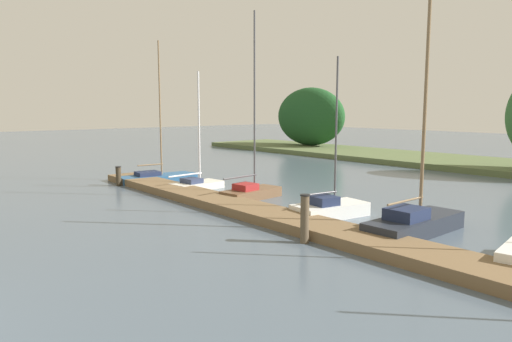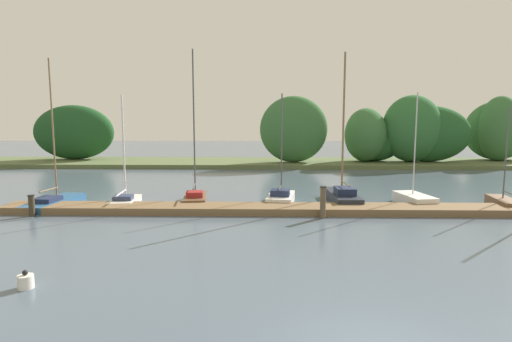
{
  "view_description": "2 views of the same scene",
  "coord_description": "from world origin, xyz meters",
  "px_view_note": "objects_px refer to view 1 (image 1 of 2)",
  "views": [
    {
      "loc": [
        10.34,
        1.23,
        4.15
      ],
      "look_at": [
        -4.95,
        13.86,
        1.48
      ],
      "focal_mm": 33.22,
      "sensor_mm": 36.0,
      "label": 1
    },
    {
      "loc": [
        -2.35,
        -7.61,
        4.65
      ],
      "look_at": [
        -2.84,
        13.34,
        1.99
      ],
      "focal_mm": 28.8,
      "sensor_mm": 36.0,
      "label": 2
    }
  ],
  "objects_px": {
    "mooring_piling_0": "(118,176)",
    "sailboat_3": "(332,208)",
    "sailboat_2": "(252,190)",
    "mooring_piling_1": "(305,219)",
    "sailboat_4": "(417,221)",
    "sailboat_0": "(159,176)",
    "sailboat_1": "(198,183)"
  },
  "relations": [
    {
      "from": "sailboat_2",
      "to": "mooring_piling_1",
      "type": "distance_m",
      "value": 7.41
    },
    {
      "from": "mooring_piling_1",
      "to": "sailboat_4",
      "type": "bearing_deg",
      "value": 66.5
    },
    {
      "from": "sailboat_0",
      "to": "sailboat_3",
      "type": "xyz_separation_m",
      "value": [
        12.24,
        0.85,
        0.04
      ]
    },
    {
      "from": "sailboat_4",
      "to": "mooring_piling_0",
      "type": "relative_size",
      "value": 7.97
    },
    {
      "from": "sailboat_2",
      "to": "sailboat_3",
      "type": "bearing_deg",
      "value": -96.5
    },
    {
      "from": "mooring_piling_1",
      "to": "sailboat_0",
      "type": "bearing_deg",
      "value": 169.96
    },
    {
      "from": "sailboat_0",
      "to": "sailboat_3",
      "type": "bearing_deg",
      "value": -80.17
    },
    {
      "from": "sailboat_2",
      "to": "sailboat_4",
      "type": "xyz_separation_m",
      "value": [
        8.2,
        0.34,
        0.06
      ]
    },
    {
      "from": "sailboat_0",
      "to": "sailboat_2",
      "type": "bearing_deg",
      "value": -77.92
    },
    {
      "from": "mooring_piling_0",
      "to": "mooring_piling_1",
      "type": "height_order",
      "value": "mooring_piling_1"
    },
    {
      "from": "mooring_piling_0",
      "to": "sailboat_3",
      "type": "bearing_deg",
      "value": 15.2
    },
    {
      "from": "sailboat_4",
      "to": "sailboat_0",
      "type": "bearing_deg",
      "value": 92.84
    },
    {
      "from": "sailboat_0",
      "to": "mooring_piling_1",
      "type": "bearing_deg",
      "value": -94.18
    },
    {
      "from": "sailboat_0",
      "to": "sailboat_1",
      "type": "distance_m",
      "value": 3.74
    },
    {
      "from": "sailboat_0",
      "to": "sailboat_1",
      "type": "bearing_deg",
      "value": -80.3
    },
    {
      "from": "mooring_piling_0",
      "to": "mooring_piling_1",
      "type": "distance_m",
      "value": 13.96
    },
    {
      "from": "sailboat_1",
      "to": "sailboat_2",
      "type": "bearing_deg",
      "value": -87.12
    },
    {
      "from": "sailboat_3",
      "to": "sailboat_0",
      "type": "bearing_deg",
      "value": 101.76
    },
    {
      "from": "sailboat_2",
      "to": "mooring_piling_1",
      "type": "relative_size",
      "value": 5.5
    },
    {
      "from": "sailboat_0",
      "to": "sailboat_3",
      "type": "distance_m",
      "value": 12.27
    },
    {
      "from": "sailboat_2",
      "to": "mooring_piling_0",
      "type": "height_order",
      "value": "sailboat_2"
    },
    {
      "from": "sailboat_0",
      "to": "mooring_piling_0",
      "type": "distance_m",
      "value": 2.45
    },
    {
      "from": "sailboat_0",
      "to": "mooring_piling_0",
      "type": "relative_size",
      "value": 7.55
    },
    {
      "from": "sailboat_3",
      "to": "sailboat_4",
      "type": "bearing_deg",
      "value": -77.2
    },
    {
      "from": "sailboat_1",
      "to": "sailboat_3",
      "type": "xyz_separation_m",
      "value": [
        8.5,
        0.6,
        0.03
      ]
    },
    {
      "from": "sailboat_2",
      "to": "mooring_piling_0",
      "type": "relative_size",
      "value": 8.09
    },
    {
      "from": "sailboat_2",
      "to": "sailboat_0",
      "type": "bearing_deg",
      "value": 89.29
    },
    {
      "from": "sailboat_2",
      "to": "sailboat_3",
      "type": "xyz_separation_m",
      "value": [
        4.77,
        0.04,
        -0.04
      ]
    },
    {
      "from": "mooring_piling_0",
      "to": "sailboat_2",
      "type": "bearing_deg",
      "value": 23.91
    },
    {
      "from": "mooring_piling_0",
      "to": "sailboat_4",
      "type": "bearing_deg",
      "value": 13.01
    },
    {
      "from": "mooring_piling_0",
      "to": "sailboat_0",
      "type": "bearing_deg",
      "value": 93.11
    },
    {
      "from": "mooring_piling_1",
      "to": "sailboat_1",
      "type": "bearing_deg",
      "value": 165.15
    }
  ]
}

